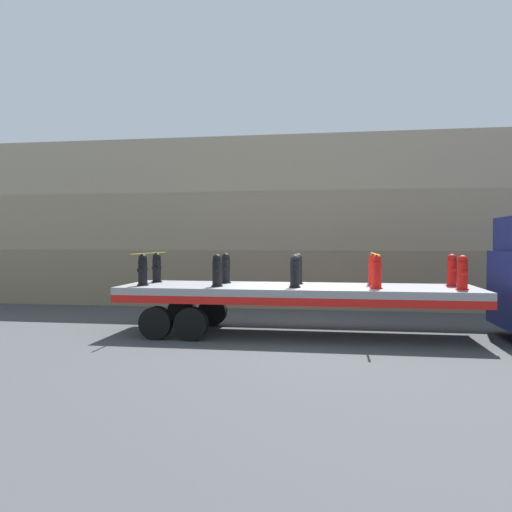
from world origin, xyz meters
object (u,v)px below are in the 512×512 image
Objects in this scene: fire_hydrant_red_near_4 at (462,273)px; fire_hydrant_black_far_0 at (157,268)px; fire_hydrant_red_far_4 at (452,270)px; fire_hydrant_red_far_3 at (373,270)px; fire_hydrant_black_near_0 at (143,270)px; fire_hydrant_black_near_2 at (295,271)px; fire_hydrant_black_near_1 at (217,271)px; fire_hydrant_black_far_2 at (298,269)px; flatbed_trailer at (279,294)px; fire_hydrant_red_near_3 at (377,272)px; fire_hydrant_black_far_1 at (226,269)px.

fire_hydrant_black_far_0 is at bearing 172.43° from fire_hydrant_red_near_4.
fire_hydrant_black_far_0 and fire_hydrant_red_near_4 have the same top height.
fire_hydrant_red_far_3 is at bearing 180.00° from fire_hydrant_red_far_4.
fire_hydrant_black_near_0 is 1.09m from fire_hydrant_black_far_0.
fire_hydrant_black_far_0 and fire_hydrant_red_far_3 have the same top height.
fire_hydrant_black_near_2 is 4.26m from fire_hydrant_red_far_4.
fire_hydrant_black_far_0 is at bearing 152.02° from fire_hydrant_black_near_1.
fire_hydrant_black_far_0 is at bearing 90.00° from fire_hydrant_black_near_0.
fire_hydrant_black_near_0 is 1.00× the size of fire_hydrant_red_far_4.
fire_hydrant_red_near_4 is (4.11, -1.09, 0.00)m from fire_hydrant_black_far_2.
fire_hydrant_black_far_2 reaches higher than flatbed_trailer.
fire_hydrant_red_near_3 is (6.17, 0.00, 0.00)m from fire_hydrant_black_near_0.
fire_hydrant_red_near_3 is (6.17, -1.09, 0.00)m from fire_hydrant_black_far_0.
fire_hydrant_black_near_1 is 1.00× the size of fire_hydrant_red_far_4.
fire_hydrant_black_near_0 is at bearing 180.00° from fire_hydrant_red_near_4.
fire_hydrant_red_far_3 is 1.00× the size of fire_hydrant_red_near_4.
fire_hydrant_black_near_1 is 1.00× the size of fire_hydrant_black_near_2.
fire_hydrant_black_far_2 and fire_hydrant_red_near_4 have the same top height.
fire_hydrant_black_near_0 is (-3.65, -0.55, 0.65)m from flatbed_trailer.
fire_hydrant_black_near_0 is at bearing -152.02° from fire_hydrant_black_far_1.
flatbed_trailer is 10.95× the size of fire_hydrant_red_far_3.
fire_hydrant_red_near_3 is at bearing 180.00° from fire_hydrant_red_near_4.
fire_hydrant_black_far_1 is at bearing 161.05° from flatbed_trailer.
fire_hydrant_black_far_1 and fire_hydrant_black_near_2 have the same top height.
fire_hydrant_black_far_0 is 8.30m from fire_hydrant_red_near_4.
fire_hydrant_red_near_3 is at bearing -14.88° from fire_hydrant_black_far_1.
fire_hydrant_black_far_0 is at bearing 171.48° from flatbed_trailer.
fire_hydrant_red_far_4 reaches higher than flatbed_trailer.
fire_hydrant_black_far_0 is at bearing 180.00° from fire_hydrant_black_far_2.
fire_hydrant_black_far_0 is 6.17m from fire_hydrant_red_far_3.
fire_hydrant_black_near_1 is at bearing 180.00° from fire_hydrant_black_near_2.
fire_hydrant_black_far_1 and fire_hydrant_red_far_4 have the same top height.
fire_hydrant_black_near_0 and fire_hydrant_black_near_2 have the same top height.
fire_hydrant_black_near_1 is at bearing 0.00° from fire_hydrant_black_near_0.
fire_hydrant_red_near_3 is 1.00× the size of fire_hydrant_red_far_3.
fire_hydrant_red_near_3 is at bearing -90.00° from fire_hydrant_red_far_3.
flatbed_trailer is 3.74m from fire_hydrant_black_far_0.
fire_hydrant_red_near_4 and fire_hydrant_red_far_4 have the same top height.
fire_hydrant_black_near_0 is at bearing -165.12° from fire_hydrant_black_far_2.
fire_hydrant_black_far_0 and fire_hydrant_red_near_3 have the same top height.
fire_hydrant_black_near_0 reaches higher than flatbed_trailer.
fire_hydrant_black_far_2 is at bearing 152.02° from fire_hydrant_red_near_3.
flatbed_trailer is 3.74m from fire_hydrant_black_near_0.
fire_hydrant_black_far_1 is 6.17m from fire_hydrant_red_far_4.
fire_hydrant_black_far_0 is at bearing 165.12° from fire_hydrant_black_near_2.
fire_hydrant_black_near_1 and fire_hydrant_red_far_4 have the same top height.
fire_hydrant_red_far_3 is (4.11, 1.09, 0.00)m from fire_hydrant_black_near_1.
fire_hydrant_black_near_0 and fire_hydrant_red_near_3 have the same top height.
fire_hydrant_black_far_0 is 6.27m from fire_hydrant_red_near_3.
flatbed_trailer is at bearing -167.78° from fire_hydrant_red_far_3.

